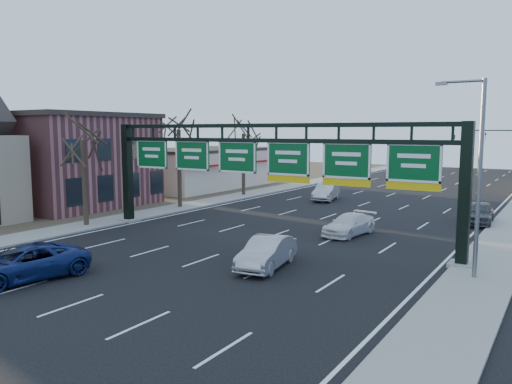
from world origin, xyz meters
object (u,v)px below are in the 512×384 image
Objects in this scene: sign_gantry at (264,165)px; car_blue_suv at (24,263)px; car_silver_sedan at (267,252)px; car_white_wagon at (349,225)px.

sign_gantry reaches higher than car_blue_suv.
car_blue_suv is 11.23m from car_silver_sedan.
car_white_wagon is (8.63, 17.28, -0.11)m from car_blue_suv.
car_white_wagon is (3.87, 4.26, -3.95)m from sign_gantry.
sign_gantry is 14.39m from car_blue_suv.
sign_gantry reaches higher than car_silver_sedan.
sign_gantry is 4.36× the size of car_blue_suv.
car_blue_suv reaches higher than car_white_wagon.
car_blue_suv is at bearing -109.40° from car_white_wagon.
car_white_wagon is at bearing 47.71° from sign_gantry.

